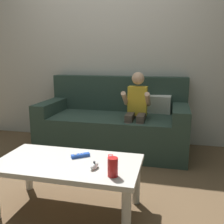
{
  "coord_description": "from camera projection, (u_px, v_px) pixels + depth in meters",
  "views": [
    {
      "loc": [
        0.84,
        -1.87,
        1.12
      ],
      "look_at": [
        0.3,
        0.39,
        0.62
      ],
      "focal_mm": 40.54,
      "sensor_mm": 36.0,
      "label": 1
    }
  ],
  "objects": [
    {
      "name": "nunchuk_white",
      "position": [
        94.0,
        166.0,
        1.7
      ],
      "size": [
        0.06,
        0.1,
        0.05
      ],
      "color": "white",
      "rests_on": "coffee_table"
    },
    {
      "name": "game_remote_red_near_edge",
      "position": [
        110.0,
        160.0,
        1.82
      ],
      "size": [
        0.07,
        0.14,
        0.03
      ],
      "color": "red",
      "rests_on": "coffee_table"
    },
    {
      "name": "soda_can",
      "position": [
        113.0,
        167.0,
        1.58
      ],
      "size": [
        0.07,
        0.07,
        0.12
      ],
      "primitive_type": "cylinder",
      "color": "red",
      "rests_on": "coffee_table"
    },
    {
      "name": "game_remote_blue_far_corner",
      "position": [
        80.0,
        156.0,
        1.89
      ],
      "size": [
        0.13,
        0.11,
        0.03
      ],
      "color": "blue",
      "rests_on": "coffee_table"
    },
    {
      "name": "couch",
      "position": [
        114.0,
        125.0,
        3.11
      ],
      "size": [
        1.75,
        0.8,
        0.88
      ],
      "color": "#2D4238",
      "rests_on": "ground"
    },
    {
      "name": "coffee_table",
      "position": [
        68.0,
        169.0,
        1.83
      ],
      "size": [
        1.03,
        0.53,
        0.39
      ],
      "color": "beige",
      "rests_on": "ground"
    },
    {
      "name": "wall_back",
      "position": [
        108.0,
        47.0,
        3.32
      ],
      "size": [
        4.14,
        0.05,
        2.5
      ],
      "primitive_type": "cube",
      "color": "beige",
      "rests_on": "ground"
    },
    {
      "name": "ground_plane",
      "position": [
        68.0,
        188.0,
        2.21
      ],
      "size": [
        8.27,
        8.27,
        0.0
      ],
      "primitive_type": "plane",
      "color": "brown"
    },
    {
      "name": "person_seated_on_couch",
      "position": [
        136.0,
        109.0,
        2.82
      ],
      "size": [
        0.3,
        0.37,
        0.96
      ],
      "color": "#4C4238",
      "rests_on": "ground"
    }
  ]
}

